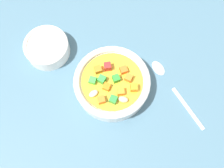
{
  "coord_description": "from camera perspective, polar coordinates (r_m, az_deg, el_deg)",
  "views": [
    {
      "loc": [
        -6.0,
        -18.73,
        56.82
      ],
      "look_at": [
        0.0,
        0.0,
        2.3
      ],
      "focal_mm": 42.05,
      "sensor_mm": 36.0,
      "label": 1
    }
  ],
  "objects": [
    {
      "name": "ground_plane",
      "position": [
        0.61,
        0.0,
        -1.05
      ],
      "size": [
        140.0,
        140.0,
        2.0
      ],
      "primitive_type": "cube",
      "color": "#42667A"
    },
    {
      "name": "spoon",
      "position": [
        0.61,
        13.1,
        -0.59
      ],
      "size": [
        6.18,
        18.84,
        0.92
      ],
      "rotation": [
        0.0,
        0.0,
        8.1
      ],
      "color": "silver",
      "rests_on": "ground_plane"
    },
    {
      "name": "side_bowl_small",
      "position": [
        0.64,
        -13.92,
        7.66
      ],
      "size": [
        10.35,
        10.35,
        3.9
      ],
      "color": "white",
      "rests_on": "ground_plane"
    },
    {
      "name": "soup_bowl_main",
      "position": [
        0.58,
        0.0,
        0.11
      ],
      "size": [
        16.64,
        16.64,
        5.96
      ],
      "color": "white",
      "rests_on": "ground_plane"
    }
  ]
}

